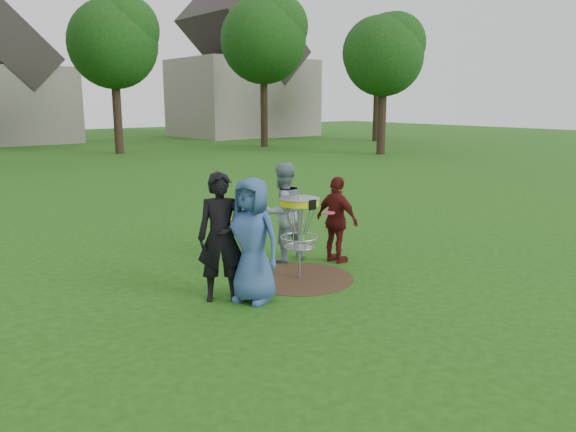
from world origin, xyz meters
TOP-DOWN VIEW (x-y plane):
  - ground at (0.00, 0.00)m, footprint 100.00×100.00m
  - dirt_patch at (0.00, 0.00)m, footprint 1.80×1.80m
  - player_blue at (-1.20, -0.40)m, footprint 0.90×1.05m
  - player_black at (-1.52, -0.09)m, footprint 0.82×0.75m
  - player_grey at (0.42, 1.00)m, footprint 0.90×0.71m
  - player_maroon at (1.13, 0.33)m, footprint 0.47×0.95m
  - disc_on_grass at (-0.88, -0.05)m, footprint 0.22×0.22m
  - disc_golf_basket at (0.00, -0.00)m, footprint 0.66×0.67m
  - held_discs at (-0.25, 0.15)m, footprint 2.33×1.28m
  - tree_row at (0.44, 20.67)m, footprint 51.20×17.42m
  - house_row at (4.78, 33.07)m, footprint 44.50×10.65m

SIDE VIEW (x-z plane):
  - ground at x=0.00m, z-range 0.00..0.00m
  - dirt_patch at x=0.00m, z-range 0.00..0.01m
  - disc_on_grass at x=-0.88m, z-range 0.00..0.02m
  - player_maroon at x=1.13m, z-range 0.00..1.56m
  - player_grey at x=0.42m, z-range 0.00..1.80m
  - player_blue at x=-1.20m, z-range 0.00..1.82m
  - player_black at x=-1.52m, z-range 0.00..1.89m
  - disc_golf_basket at x=0.00m, z-range 0.33..1.71m
  - held_discs at x=-0.25m, z-range 0.97..1.20m
  - house_row at x=4.78m, z-range -1.67..9.95m
  - tree_row at x=0.44m, z-range 1.26..11.16m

